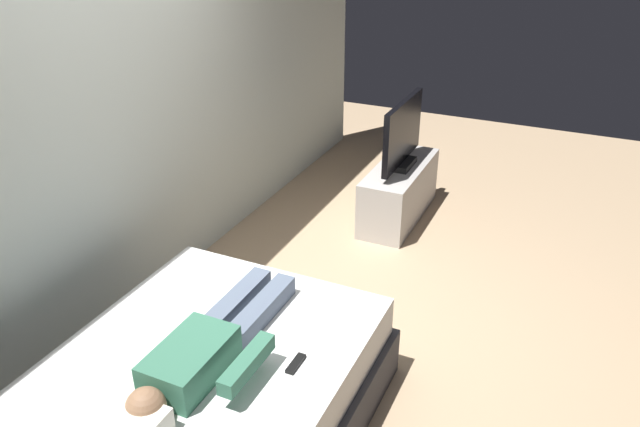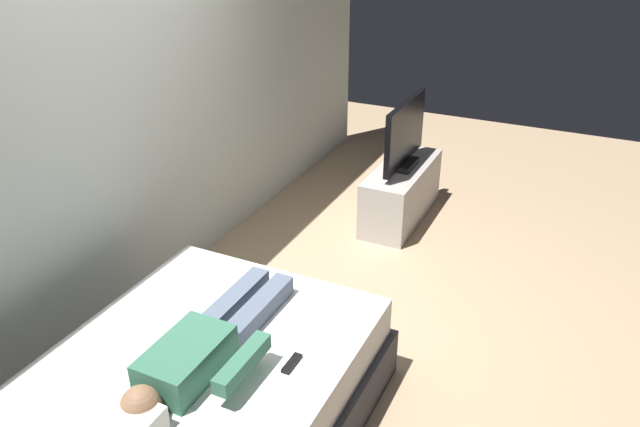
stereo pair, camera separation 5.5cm
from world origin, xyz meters
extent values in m
plane|color=tan|center=(0.00, 0.00, 0.00)|extent=(10.00, 10.00, 0.00)
cube|color=silver|center=(0.40, 1.42, 1.40)|extent=(6.40, 0.10, 2.80)
cube|color=#333338|center=(-1.00, 0.23, 0.15)|extent=(1.93, 1.51, 0.30)
cube|color=white|center=(-1.00, 0.23, 0.42)|extent=(1.85, 1.43, 0.24)
cube|color=#387056|center=(-1.10, 0.19, 0.63)|extent=(0.48, 0.28, 0.18)
sphere|color=#936B4C|center=(-1.43, 0.19, 0.63)|extent=(0.18, 0.18, 0.18)
cube|color=slate|center=(-0.56, 0.11, 0.60)|extent=(0.60, 0.11, 0.11)
cube|color=slate|center=(-0.56, 0.27, 0.60)|extent=(0.60, 0.11, 0.11)
cube|color=#387056|center=(-1.04, -0.09, 0.67)|extent=(0.40, 0.08, 0.08)
cube|color=black|center=(-0.82, -0.23, 0.55)|extent=(0.15, 0.04, 0.02)
cube|color=#B7B2AD|center=(1.92, 0.13, 0.25)|extent=(1.10, 0.40, 0.50)
cube|color=black|center=(1.92, 0.13, 0.53)|extent=(0.32, 0.20, 0.05)
cube|color=black|center=(1.92, 0.13, 0.82)|extent=(0.88, 0.05, 0.54)
camera|label=1|loc=(-2.95, -1.35, 2.61)|focal=34.94mm
camera|label=2|loc=(-2.93, -1.40, 2.61)|focal=34.94mm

